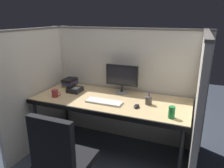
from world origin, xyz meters
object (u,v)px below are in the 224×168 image
desk (110,103)px  monitor_center (122,77)px  desk_phone (75,89)px  soda_can (172,112)px  pen_cup (149,100)px  book_stack (70,82)px  coffee_mug (55,93)px  keyboard_main (104,102)px  computer_mouse (137,106)px

desk → monitor_center: (0.05, 0.29, 0.27)m
desk_phone → soda_can: 1.35m
desk → monitor_center: bearing=80.4°
pen_cup → soda_can: pen_cup is taller
monitor_center → book_stack: monitor_center is taller
coffee_mug → soda_can: 1.44m
desk_phone → book_stack: size_ratio=0.85×
soda_can → coffee_mug: bearing=177.6°
desk → coffee_mug: (-0.68, -0.17, 0.10)m
keyboard_main → desk_phone: 0.57m
desk_phone → keyboard_main: bearing=-21.5°
soda_can → keyboard_main: bearing=171.9°
pen_cup → book_stack: (-1.21, 0.24, 0.01)m
computer_mouse → pen_cup: pen_cup is taller
desk → desk_phone: desk_phone is taller
book_stack → coffee_mug: bearing=-82.1°
keyboard_main → computer_mouse: size_ratio=4.48×
coffee_mug → pen_cup: bearing=9.8°
computer_mouse → coffee_mug: 1.05m
pen_cup → monitor_center: bearing=148.2°
monitor_center → soda_can: bearing=-36.1°
monitor_center → book_stack: bearing=-178.2°
keyboard_main → coffee_mug: coffee_mug is taller
monitor_center → soda_can: size_ratio=3.52×
keyboard_main → pen_cup: 0.52m
computer_mouse → book_stack: book_stack is taller
coffee_mug → book_stack: size_ratio=0.56×
monitor_center → keyboard_main: (-0.07, -0.41, -0.20)m
coffee_mug → keyboard_main: bearing=4.6°
book_stack → soda_can: (1.50, -0.49, 0.00)m
desk → desk_phone: size_ratio=10.00×
desk → keyboard_main: (-0.03, -0.12, 0.06)m
computer_mouse → book_stack: (-1.10, 0.38, 0.04)m
monitor_center → soda_can: monitor_center is taller
keyboard_main → soda_can: soda_can is taller
desk_phone → desk: bearing=-8.8°
desk_phone → book_stack: bearing=136.4°
keyboard_main → book_stack: book_stack is taller
computer_mouse → keyboard_main: bearing=-179.0°
computer_mouse → coffee_mug: (-1.04, -0.06, 0.03)m
keyboard_main → book_stack: 0.81m
desk_phone → coffee_mug: coffee_mug is taller
pen_cup → book_stack: size_ratio=0.72×
pen_cup → coffee_mug: (-1.15, -0.20, -0.00)m
computer_mouse → soda_can: size_ratio=0.79×
keyboard_main → monitor_center: bearing=79.6°
desk_phone → computer_mouse: bearing=-12.3°
keyboard_main → pen_cup: (0.50, 0.15, 0.04)m
computer_mouse → desk: bearing=162.7°
book_stack → soda_can: soda_can is taller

